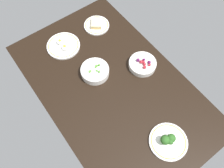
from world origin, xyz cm
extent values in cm
cube|color=black|center=(0.00, 0.00, 2.00)|extent=(131.67, 80.87, 4.00)
cylinder|color=white|center=(-0.29, -24.05, 5.82)|extent=(17.44, 17.44, 3.63)
torus|color=white|center=(-0.29, -24.05, 7.63)|extent=(17.54, 17.54, 0.80)
sphere|color=#B2232D|center=(-3.69, -22.36, 8.71)|extent=(2.15, 2.15, 2.15)
sphere|color=#59144C|center=(2.86, -22.45, 8.72)|extent=(2.18, 2.18, 2.18)
sphere|color=#B2232D|center=(0.66, -23.21, 8.69)|extent=(2.11, 2.11, 2.11)
sphere|color=maroon|center=(-0.28, -24.01, 8.65)|extent=(2.03, 2.03, 2.03)
sphere|color=#B2232D|center=(-4.03, -26.06, 8.52)|extent=(1.78, 1.78, 1.78)
sphere|color=#B2232D|center=(-0.65, -24.31, 8.42)|extent=(1.58, 1.58, 1.58)
sphere|color=#B2232D|center=(-1.83, -23.79, 8.59)|extent=(1.91, 1.91, 1.91)
sphere|color=#59144C|center=(-2.57, -27.06, 8.65)|extent=(2.04, 2.04, 2.04)
sphere|color=#59144C|center=(0.97, -25.78, 8.46)|extent=(1.66, 1.66, 1.66)
cylinder|color=white|center=(-46.04, -3.85, 4.68)|extent=(21.04, 21.04, 1.35)
torus|color=gold|center=(-46.04, -3.85, 5.35)|extent=(19.02, 19.02, 0.50)
cylinder|color=#9EBC72|center=(-45.91, -4.77, 6.40)|extent=(1.68, 1.68, 2.09)
sphere|color=#2D6023|center=(-45.91, -4.77, 9.24)|extent=(4.80, 4.80, 4.80)
cylinder|color=#9EBC72|center=(-46.98, -3.19, 6.74)|extent=(1.12, 1.12, 2.77)
sphere|color=#2D6023|center=(-46.98, -3.19, 9.33)|extent=(3.21, 3.21, 3.21)
cylinder|color=#9EBC72|center=(-44.71, -1.65, 6.25)|extent=(1.80, 1.80, 1.80)
sphere|color=#2D6023|center=(-44.71, -1.65, 9.08)|extent=(5.13, 5.13, 5.13)
cylinder|color=white|center=(43.37, 8.51, 4.70)|extent=(22.18, 22.18, 1.40)
torus|color=gold|center=(43.37, 8.51, 5.40)|extent=(20.02, 20.02, 0.50)
ellipsoid|color=white|center=(40.23, 8.82, 6.71)|extent=(4.76, 4.76, 2.62)
sphere|color=yellow|center=(40.23, 8.82, 7.89)|extent=(1.90, 1.90, 1.90)
ellipsoid|color=white|center=(46.18, 9.04, 6.65)|extent=(4.53, 4.53, 2.49)
sphere|color=yellow|center=(46.18, 9.04, 7.77)|extent=(1.81, 1.81, 1.81)
cylinder|color=white|center=(44.94, -19.68, 4.59)|extent=(17.78, 17.78, 1.18)
torus|color=gold|center=(44.94, -19.68, 5.18)|extent=(16.15, 16.15, 0.50)
cube|color=beige|center=(44.94, -19.68, 5.78)|extent=(11.46, 11.11, 1.20)
cube|color=#E5B24C|center=(44.94, -19.68, 6.78)|extent=(11.46, 11.11, 0.80)
cube|color=beige|center=(44.94, -19.68, 7.78)|extent=(11.46, 11.11, 1.20)
cylinder|color=white|center=(13.32, 3.35, 6.31)|extent=(17.66, 17.66, 4.63)
torus|color=white|center=(13.32, 3.35, 8.63)|extent=(17.76, 17.76, 0.80)
sphere|color=#599E38|center=(11.61, 2.98, 9.22)|extent=(1.18, 1.18, 1.18)
sphere|color=#599E38|center=(14.03, -0.58, 9.37)|extent=(1.48, 1.48, 1.48)
sphere|color=#599E38|center=(14.45, 1.08, 9.41)|extent=(1.57, 1.57, 1.57)
sphere|color=#599E38|center=(13.59, 6.30, 9.33)|extent=(1.39, 1.39, 1.39)
sphere|color=#599E38|center=(10.04, 2.25, 9.38)|extent=(1.50, 1.50, 1.50)
sphere|color=#599E38|center=(13.55, 6.90, 9.29)|extent=(1.32, 1.32, 1.32)
sphere|color=#599E38|center=(14.13, 2.13, 9.20)|extent=(1.15, 1.15, 1.15)
camera|label=1|loc=(-54.08, 39.99, 131.39)|focal=37.68mm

